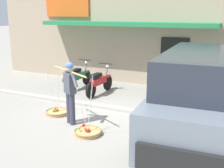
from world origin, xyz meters
name	(u,v)px	position (x,y,z in m)	size (l,w,h in m)	color
ground_plane	(96,116)	(0.00, 0.00, 0.00)	(90.00, 90.00, 0.00)	gray
sidewalk_curb	(107,107)	(0.00, 0.70, 0.05)	(20.00, 0.24, 0.10)	#AEA89C
fruit_vendor	(70,89)	(-0.35, -0.80, 0.98)	(1.56, 0.92, 1.70)	#38384C
fruit_basket_left_side	(57,112)	(-1.13, -0.36, 0.07)	(0.70, 0.70, 1.45)	tan
fruit_basket_right_side	(88,132)	(0.41, -1.24, 0.07)	(0.70, 0.70, 1.45)	tan
motorcycle_nearest_shop	(79,77)	(-2.10, 2.47, 0.45)	(0.54, 1.82, 1.09)	black
motorcycle_second_in_row	(99,82)	(-0.98, 2.06, 0.45)	(0.54, 1.82, 1.09)	black
parked_truck	(203,94)	(2.96, -0.39, 1.13)	(2.33, 4.89, 2.10)	slate
storefront_building	(147,30)	(-0.66, 6.61, 2.10)	(13.00, 6.00, 4.20)	tan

